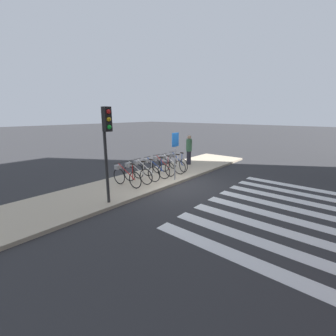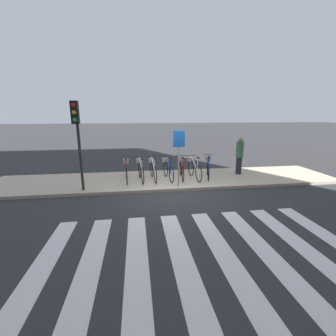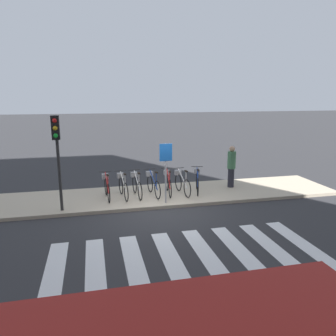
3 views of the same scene
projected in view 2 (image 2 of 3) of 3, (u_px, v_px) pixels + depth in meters
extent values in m
plane|color=#2D2D30|center=(173.00, 192.00, 8.37)|extent=(120.00, 120.00, 0.00)
cube|color=#B7A88E|center=(168.00, 180.00, 9.72)|extent=(14.55, 2.83, 0.12)
torus|color=black|center=(127.00, 176.00, 8.76)|extent=(0.08, 0.69, 0.69)
torus|color=black|center=(126.00, 170.00, 9.66)|extent=(0.08, 0.69, 0.69)
cylinder|color=red|center=(126.00, 167.00, 9.15)|extent=(0.09, 0.96, 0.58)
cylinder|color=red|center=(126.00, 168.00, 8.81)|extent=(0.03, 0.03, 0.62)
cube|color=black|center=(126.00, 159.00, 8.73)|extent=(0.08, 0.20, 0.04)
cylinder|color=#262626|center=(126.00, 157.00, 9.52)|extent=(0.46, 0.05, 0.02)
cube|color=gray|center=(126.00, 161.00, 9.62)|extent=(0.25, 0.21, 0.18)
torus|color=black|center=(143.00, 176.00, 8.85)|extent=(0.11, 0.69, 0.69)
torus|color=black|center=(140.00, 170.00, 9.75)|extent=(0.11, 0.69, 0.69)
cylinder|color=beige|center=(141.00, 166.00, 9.23)|extent=(0.14, 0.96, 0.58)
cylinder|color=beige|center=(142.00, 167.00, 8.90)|extent=(0.04, 0.04, 0.62)
cube|color=black|center=(142.00, 159.00, 8.82)|extent=(0.09, 0.21, 0.04)
cylinder|color=#262626|center=(139.00, 157.00, 9.61)|extent=(0.46, 0.07, 0.02)
cube|color=gray|center=(139.00, 161.00, 9.70)|extent=(0.26, 0.22, 0.18)
torus|color=black|center=(155.00, 175.00, 8.95)|extent=(0.09, 0.69, 0.69)
torus|color=black|center=(152.00, 169.00, 9.85)|extent=(0.09, 0.69, 0.69)
cylinder|color=silver|center=(153.00, 165.00, 9.33)|extent=(0.11, 0.96, 0.58)
cylinder|color=silver|center=(155.00, 167.00, 9.00)|extent=(0.03, 0.03, 0.62)
cube|color=black|center=(155.00, 158.00, 8.92)|extent=(0.09, 0.20, 0.04)
cylinder|color=#262626|center=(152.00, 156.00, 9.71)|extent=(0.46, 0.06, 0.02)
cube|color=gray|center=(151.00, 160.00, 9.80)|extent=(0.26, 0.22, 0.18)
torus|color=black|center=(171.00, 174.00, 9.03)|extent=(0.12, 0.69, 0.69)
torus|color=black|center=(166.00, 169.00, 9.92)|extent=(0.12, 0.69, 0.69)
cylinder|color=navy|center=(168.00, 165.00, 9.41)|extent=(0.15, 0.96, 0.58)
cylinder|color=navy|center=(170.00, 166.00, 9.08)|extent=(0.04, 0.04, 0.62)
cube|color=black|center=(170.00, 158.00, 9.00)|extent=(0.09, 0.21, 0.04)
cylinder|color=#262626|center=(165.00, 156.00, 9.78)|extent=(0.46, 0.08, 0.02)
cube|color=gray|center=(165.00, 160.00, 9.87)|extent=(0.26, 0.23, 0.18)
torus|color=black|center=(183.00, 174.00, 9.13)|extent=(0.11, 0.69, 0.69)
torus|color=black|center=(181.00, 168.00, 10.04)|extent=(0.11, 0.69, 0.69)
cylinder|color=red|center=(182.00, 164.00, 9.52)|extent=(0.13, 0.96, 0.58)
cylinder|color=red|center=(183.00, 166.00, 9.18)|extent=(0.04, 0.04, 0.62)
cube|color=black|center=(183.00, 158.00, 9.10)|extent=(0.09, 0.21, 0.04)
cylinder|color=#262626|center=(181.00, 155.00, 9.91)|extent=(0.46, 0.07, 0.02)
cube|color=gray|center=(181.00, 159.00, 10.00)|extent=(0.26, 0.22, 0.18)
torus|color=black|center=(199.00, 174.00, 9.12)|extent=(0.10, 0.69, 0.69)
torus|color=black|center=(191.00, 168.00, 10.01)|extent=(0.10, 0.69, 0.69)
cylinder|color=silver|center=(195.00, 165.00, 9.50)|extent=(0.13, 0.96, 0.58)
cylinder|color=silver|center=(198.00, 166.00, 9.17)|extent=(0.04, 0.04, 0.62)
cube|color=black|center=(198.00, 158.00, 9.09)|extent=(0.09, 0.21, 0.04)
cylinder|color=#262626|center=(191.00, 155.00, 9.87)|extent=(0.46, 0.07, 0.02)
cube|color=gray|center=(191.00, 159.00, 9.97)|extent=(0.26, 0.22, 0.18)
torus|color=black|center=(208.00, 173.00, 9.27)|extent=(0.22, 0.67, 0.69)
torus|color=black|center=(208.00, 167.00, 10.19)|extent=(0.22, 0.67, 0.69)
cylinder|color=navy|center=(208.00, 164.00, 9.66)|extent=(0.29, 0.94, 0.58)
cylinder|color=navy|center=(209.00, 165.00, 9.33)|extent=(0.04, 0.04, 0.62)
cube|color=black|center=(209.00, 157.00, 9.25)|extent=(0.12, 0.21, 0.04)
cylinder|color=#262626|center=(208.00, 155.00, 10.05)|extent=(0.45, 0.15, 0.02)
cube|color=gray|center=(208.00, 159.00, 10.14)|extent=(0.29, 0.26, 0.18)
cylinder|color=#23232D|center=(239.00, 165.00, 10.34)|extent=(0.26, 0.26, 0.79)
cylinder|color=#3F724C|center=(240.00, 149.00, 10.16)|extent=(0.34, 0.34, 0.70)
sphere|color=tan|center=(241.00, 139.00, 10.05)|extent=(0.23, 0.23, 0.23)
cylinder|color=#2D2D2D|center=(80.00, 147.00, 7.86)|extent=(0.10, 0.10, 3.14)
cube|color=black|center=(75.00, 112.00, 7.41)|extent=(0.24, 0.20, 0.75)
sphere|color=red|center=(73.00, 105.00, 7.26)|extent=(0.14, 0.14, 0.14)
sphere|color=gold|center=(74.00, 113.00, 7.31)|extent=(0.14, 0.14, 0.14)
sphere|color=green|center=(75.00, 120.00, 7.37)|extent=(0.14, 0.14, 0.14)
cylinder|color=#99999E|center=(179.00, 159.00, 8.42)|extent=(0.06, 0.06, 2.13)
cube|color=#1959B2|center=(179.00, 139.00, 8.22)|extent=(0.44, 0.03, 0.60)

